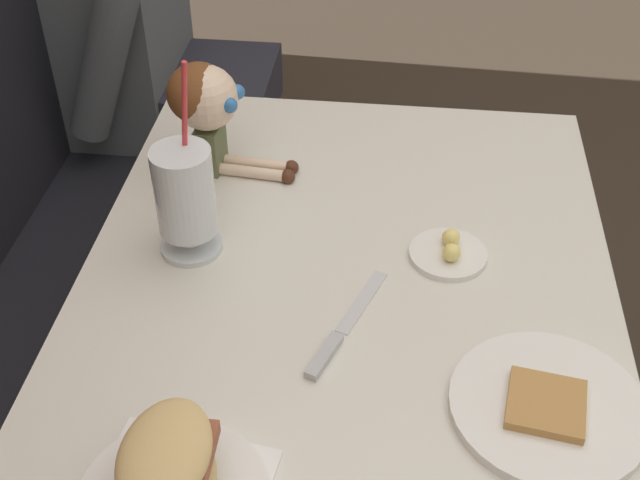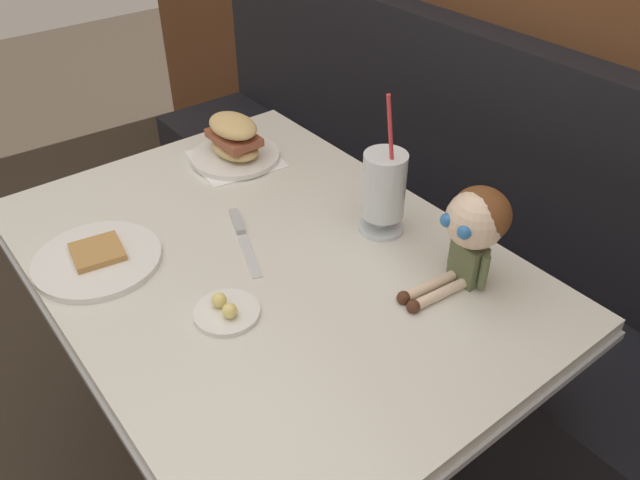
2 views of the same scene
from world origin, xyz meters
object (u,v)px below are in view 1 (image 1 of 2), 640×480
Objects in this scene: seated_doll at (206,104)px; diner_patron at (136,9)px; sandwich_plate at (170,480)px; butter_knife at (335,340)px; toast_plate at (548,407)px; milkshake_glass at (185,196)px; butter_saucer at (449,252)px.

diner_patron is at bearing 27.08° from seated_doll.
butter_knife is (0.27, -0.16, -0.04)m from sandwich_plate.
toast_plate is 0.59m from milkshake_glass.
milkshake_glass is at bearing 93.50° from butter_saucer.
butter_knife is (-0.20, 0.16, -0.00)m from butter_saucer.
seated_doll is at bearing 47.76° from toast_plate.
seated_doll is 0.72m from diner_patron.
butter_saucer reaches higher than toast_plate.
sandwich_plate is 0.68m from seated_doll.
butter_saucer is 0.25m from butter_knife.
butter_saucer is 0.53× the size of butter_knife.
butter_knife is (0.09, 0.28, -0.00)m from toast_plate.
sandwich_plate is 1.36m from diner_patron.
butter_saucer is (0.02, -0.40, -0.09)m from milkshake_glass.
seated_doll reaches higher than butter_knife.
seated_doll is (0.67, 0.10, 0.08)m from sandwich_plate.
milkshake_glass is at bearing -158.44° from diner_patron.
butter_knife is at bearing 72.36° from toast_plate.
milkshake_glass is at bearing 10.68° from sandwich_plate.
seated_doll reaches higher than toast_plate.
toast_plate is 1.10× the size of sandwich_plate.
butter_saucer is (0.29, 0.12, 0.00)m from toast_plate.
toast_plate is 1.12× the size of seated_doll.
butter_knife is at bearing -125.84° from milkshake_glass.
toast_plate is at bearing -132.24° from seated_doll.
butter_saucer is at bearing -115.64° from seated_doll.
milkshake_glass is 0.92m from diner_patron.
seated_doll is at bearing 8.42° from sandwich_plate.
sandwich_plate is 0.28× the size of diner_patron.
sandwich_plate is at bearing -169.32° from milkshake_glass.
milkshake_glass reaches higher than sandwich_plate.
diner_patron is at bearing 21.56° from milkshake_glass.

